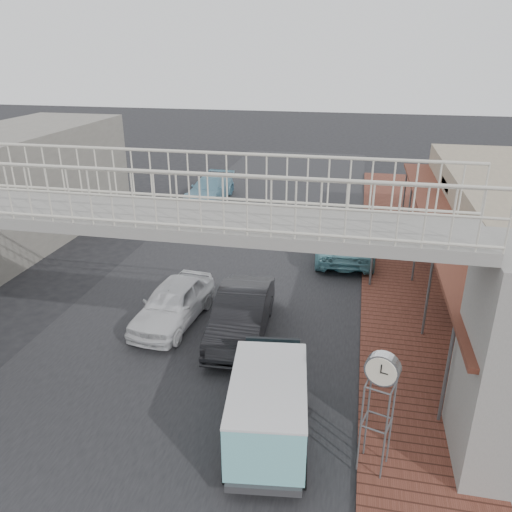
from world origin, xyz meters
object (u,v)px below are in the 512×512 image
at_px(street_clock, 382,374).
at_px(arrow_sign, 393,233).
at_px(white_hatchback, 173,303).
at_px(angkot_far, 210,189).
at_px(motorcycle_far, 370,230).
at_px(motorcycle_near, 377,243).
at_px(angkot_curb, 345,240).
at_px(dark_sedan, 241,314).
at_px(angkot_van, 269,400).

relative_size(street_clock, arrow_sign, 1.05).
bearing_deg(white_hatchback, arrow_sign, 33.77).
xyz_separation_m(street_clock, arrow_sign, (0.63, 8.87, -0.17)).
height_order(angkot_far, motorcycle_far, angkot_far).
relative_size(angkot_far, motorcycle_far, 3.05).
bearing_deg(angkot_far, motorcycle_far, -24.80).
height_order(motorcycle_near, arrow_sign, arrow_sign).
bearing_deg(motorcycle_far, angkot_curb, 168.50).
bearing_deg(angkot_far, dark_sedan, -65.89).
bearing_deg(dark_sedan, angkot_curb, 65.64).
bearing_deg(motorcycle_near, angkot_far, 31.15).
xyz_separation_m(angkot_van, street_clock, (2.33, -0.38, 1.30)).
bearing_deg(white_hatchback, angkot_curb, 58.31).
height_order(white_hatchback, angkot_curb, angkot_curb).
xyz_separation_m(dark_sedan, motorcycle_far, (3.99, 9.28, -0.17)).
relative_size(motorcycle_near, motorcycle_far, 1.00).
bearing_deg(white_hatchback, motorcycle_near, 53.57).
relative_size(dark_sedan, motorcycle_far, 2.88).
relative_size(motorcycle_near, arrow_sign, 0.57).
distance_m(angkot_curb, angkot_far, 10.81).
relative_size(white_hatchback, dark_sedan, 0.91).
height_order(angkot_far, street_clock, street_clock).
bearing_deg(angkot_van, angkot_curb, 76.81).
bearing_deg(dark_sedan, angkot_far, 107.53).
bearing_deg(dark_sedan, motorcycle_near, 58.36).
distance_m(white_hatchback, street_clock, 8.36).
height_order(angkot_curb, motorcycle_far, angkot_curb).
distance_m(angkot_curb, angkot_van, 11.74).
xyz_separation_m(motorcycle_near, motorcycle_far, (-0.30, 1.50, 0.06)).
xyz_separation_m(white_hatchback, angkot_van, (4.04, -4.73, 0.47)).
bearing_deg(angkot_far, motorcycle_near, -30.59).
xyz_separation_m(dark_sedan, motorcycle_near, (4.29, 7.78, -0.23)).
xyz_separation_m(dark_sedan, angkot_van, (1.66, -4.36, 0.42)).
distance_m(dark_sedan, angkot_van, 4.68).
bearing_deg(white_hatchback, motorcycle_far, 60.00).
bearing_deg(angkot_curb, white_hatchback, 50.24).
xyz_separation_m(white_hatchback, arrow_sign, (7.00, 3.76, 1.60)).
xyz_separation_m(motorcycle_far, street_clock, (0.00, -14.02, 1.89)).
distance_m(motorcycle_far, arrow_sign, 5.48).
relative_size(angkot_curb, motorcycle_far, 3.29).
relative_size(dark_sedan, angkot_curb, 0.87).
height_order(angkot_van, motorcycle_far, angkot_van).
relative_size(white_hatchback, arrow_sign, 1.50).
height_order(motorcycle_near, street_clock, street_clock).
bearing_deg(angkot_van, street_clock, -16.42).
xyz_separation_m(dark_sedan, arrow_sign, (4.62, 4.12, 1.55)).
relative_size(motorcycle_far, street_clock, 0.55).
height_order(dark_sedan, angkot_curb, dark_sedan).
height_order(white_hatchback, motorcycle_near, white_hatchback).
bearing_deg(angkot_curb, street_clock, 92.70).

